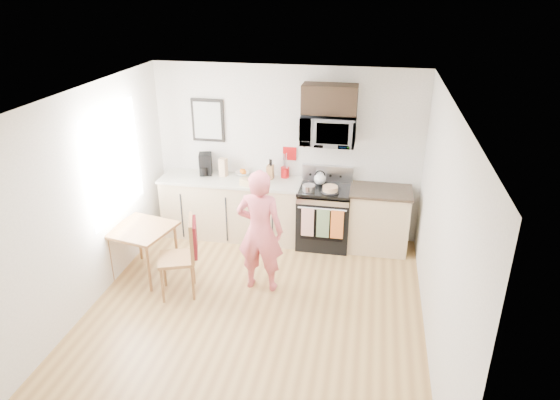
% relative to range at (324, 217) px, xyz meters
% --- Properties ---
extents(floor, '(4.60, 4.60, 0.00)m').
position_rel_range_xyz_m(floor, '(-0.63, -1.98, -0.44)').
color(floor, olive).
rests_on(floor, ground).
extents(back_wall, '(4.00, 0.04, 2.60)m').
position_rel_range_xyz_m(back_wall, '(-0.63, 0.32, 0.86)').
color(back_wall, beige).
rests_on(back_wall, floor).
extents(front_wall, '(4.00, 0.04, 2.60)m').
position_rel_range_xyz_m(front_wall, '(-0.63, -4.28, 0.86)').
color(front_wall, beige).
rests_on(front_wall, floor).
extents(left_wall, '(0.04, 4.60, 2.60)m').
position_rel_range_xyz_m(left_wall, '(-2.63, -1.98, 0.86)').
color(left_wall, beige).
rests_on(left_wall, floor).
extents(right_wall, '(0.04, 4.60, 2.60)m').
position_rel_range_xyz_m(right_wall, '(1.37, -1.98, 0.86)').
color(right_wall, beige).
rests_on(right_wall, floor).
extents(ceiling, '(4.00, 4.60, 0.04)m').
position_rel_range_xyz_m(ceiling, '(-0.63, -1.98, 2.16)').
color(ceiling, white).
rests_on(ceiling, back_wall).
extents(window, '(0.06, 1.40, 1.50)m').
position_rel_range_xyz_m(window, '(-2.59, -1.18, 1.11)').
color(window, silver).
rests_on(window, left_wall).
extents(cabinet_left, '(2.10, 0.60, 0.90)m').
position_rel_range_xyz_m(cabinet_left, '(-1.43, 0.02, 0.01)').
color(cabinet_left, tan).
rests_on(cabinet_left, floor).
extents(countertop_left, '(2.14, 0.64, 0.04)m').
position_rel_range_xyz_m(countertop_left, '(-1.43, 0.02, 0.48)').
color(countertop_left, beige).
rests_on(countertop_left, cabinet_left).
extents(cabinet_right, '(0.84, 0.60, 0.90)m').
position_rel_range_xyz_m(cabinet_right, '(0.80, 0.02, 0.01)').
color(cabinet_right, tan).
rests_on(cabinet_right, floor).
extents(countertop_right, '(0.88, 0.64, 0.04)m').
position_rel_range_xyz_m(countertop_right, '(0.80, 0.02, 0.48)').
color(countertop_right, black).
rests_on(countertop_right, cabinet_right).
extents(range, '(0.76, 0.70, 1.16)m').
position_rel_range_xyz_m(range, '(0.00, 0.00, 0.00)').
color(range, black).
rests_on(range, floor).
extents(microwave, '(0.76, 0.51, 0.42)m').
position_rel_range_xyz_m(microwave, '(-0.00, 0.10, 1.32)').
color(microwave, '#B2B3B7').
rests_on(microwave, back_wall).
extents(upper_cabinet, '(0.76, 0.35, 0.40)m').
position_rel_range_xyz_m(upper_cabinet, '(-0.00, 0.15, 1.74)').
color(upper_cabinet, black).
rests_on(upper_cabinet, back_wall).
extents(wall_art, '(0.50, 0.04, 0.65)m').
position_rel_range_xyz_m(wall_art, '(-1.83, 0.30, 1.31)').
color(wall_art, black).
rests_on(wall_art, back_wall).
extents(wall_trivet, '(0.20, 0.02, 0.20)m').
position_rel_range_xyz_m(wall_trivet, '(-0.58, 0.31, 0.86)').
color(wall_trivet, '#A90E11').
rests_on(wall_trivet, back_wall).
extents(person, '(0.60, 0.40, 1.63)m').
position_rel_range_xyz_m(person, '(-0.67, -1.31, 0.38)').
color(person, '#DB3C4F').
rests_on(person, floor).
extents(dining_table, '(0.78, 0.78, 0.70)m').
position_rel_range_xyz_m(dining_table, '(-2.28, -1.31, 0.19)').
color(dining_table, brown).
rests_on(dining_table, floor).
extents(chair, '(0.59, 0.56, 1.03)m').
position_rel_range_xyz_m(chair, '(-1.53, -1.60, 0.23)').
color(chair, brown).
rests_on(chair, floor).
extents(knife_block, '(0.10, 0.13, 0.21)m').
position_rel_range_xyz_m(knife_block, '(-0.85, 0.16, 0.61)').
color(knife_block, brown).
rests_on(knife_block, countertop_left).
extents(utensil_crock, '(0.13, 0.13, 0.38)m').
position_rel_range_xyz_m(utensil_crock, '(-0.64, 0.24, 0.66)').
color(utensil_crock, '#A90E11').
rests_on(utensil_crock, countertop_left).
extents(fruit_bowl, '(0.27, 0.27, 0.10)m').
position_rel_range_xyz_m(fruit_bowl, '(-1.30, 0.21, 0.54)').
color(fruit_bowl, white).
rests_on(fruit_bowl, countertop_left).
extents(milk_carton, '(0.13, 0.13, 0.28)m').
position_rel_range_xyz_m(milk_carton, '(-1.57, 0.13, 0.64)').
color(milk_carton, tan).
rests_on(milk_carton, countertop_left).
extents(coffee_maker, '(0.24, 0.30, 0.33)m').
position_rel_range_xyz_m(coffee_maker, '(-1.86, 0.15, 0.66)').
color(coffee_maker, black).
rests_on(coffee_maker, countertop_left).
extents(bread_bag, '(0.31, 0.24, 0.10)m').
position_rel_range_xyz_m(bread_bag, '(-1.08, -0.20, 0.55)').
color(bread_bag, tan).
rests_on(bread_bag, countertop_left).
extents(cake, '(0.26, 0.26, 0.09)m').
position_rel_range_xyz_m(cake, '(0.08, -0.16, 0.53)').
color(cake, black).
rests_on(cake, range).
extents(kettle, '(0.18, 0.18, 0.22)m').
position_rel_range_xyz_m(kettle, '(-0.09, 0.09, 0.58)').
color(kettle, white).
rests_on(kettle, range).
extents(pot, '(0.18, 0.31, 0.09)m').
position_rel_range_xyz_m(pot, '(-0.22, -0.19, 0.53)').
color(pot, '#B2B3B7').
rests_on(pot, range).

